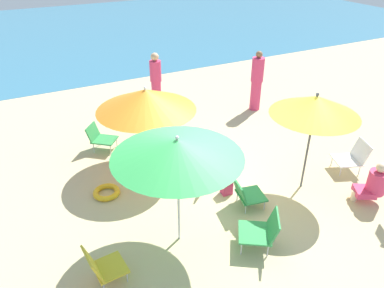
% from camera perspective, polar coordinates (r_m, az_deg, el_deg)
% --- Properties ---
extents(ground_plane, '(40.00, 40.00, 0.00)m').
position_cam_1_polar(ground_plane, '(7.30, 4.38, -7.54)').
color(ground_plane, '#CCB789').
extents(sea_water, '(40.00, 16.00, 0.01)m').
position_cam_1_polar(sea_water, '(20.51, -18.32, 16.11)').
color(sea_water, teal).
rests_on(sea_water, ground_plane).
extents(umbrella_orange, '(2.03, 2.03, 1.81)m').
position_cam_1_polar(umbrella_orange, '(7.46, -7.15, 6.80)').
color(umbrella_orange, silver).
rests_on(umbrella_orange, ground_plane).
extents(umbrella_yellow, '(1.61, 1.61, 2.01)m').
position_cam_1_polar(umbrella_yellow, '(6.91, 18.54, 5.65)').
color(umbrella_yellow, '#4C4C51').
rests_on(umbrella_yellow, ground_plane).
extents(umbrella_green, '(1.96, 1.96, 1.95)m').
position_cam_1_polar(umbrella_green, '(5.28, -2.28, -0.68)').
color(umbrella_green, silver).
rests_on(umbrella_green, ground_plane).
extents(beach_chair_a, '(0.75, 0.73, 0.60)m').
position_cam_1_polar(beach_chair_a, '(8.76, -14.03, 1.07)').
color(beach_chair_a, '#33934C').
rests_on(beach_chair_a, ground_plane).
extents(beach_chair_b, '(0.72, 0.75, 0.67)m').
position_cam_1_polar(beach_chair_b, '(7.40, 2.01, -3.69)').
color(beach_chair_b, teal).
rests_on(beach_chair_b, ground_plane).
extents(beach_chair_c, '(0.57, 0.51, 0.62)m').
position_cam_1_polar(beach_chair_c, '(5.66, -13.74, -17.85)').
color(beach_chair_c, gold).
rests_on(beach_chair_c, ground_plane).
extents(beach_chair_d, '(0.63, 0.59, 0.59)m').
position_cam_1_polar(beach_chair_d, '(6.85, 8.36, -7.49)').
color(beach_chair_d, '#33934C').
rests_on(beach_chair_d, ground_plane).
extents(beach_chair_e, '(0.75, 0.70, 0.66)m').
position_cam_1_polar(beach_chair_e, '(8.46, 23.62, -1.75)').
color(beach_chair_e, white).
rests_on(beach_chair_e, ground_plane).
extents(beach_chair_f, '(0.79, 0.78, 0.63)m').
position_cam_1_polar(beach_chair_f, '(6.09, 10.78, -12.94)').
color(beach_chair_f, '#33934C').
rests_on(beach_chair_f, ground_plane).
extents(person_a, '(0.34, 0.34, 1.68)m').
position_cam_1_polar(person_a, '(10.50, 9.97, 9.55)').
color(person_a, '#DB3866').
rests_on(person_a, ground_plane).
extents(person_b, '(0.57, 0.50, 0.84)m').
position_cam_1_polar(person_b, '(7.63, 26.31, -5.48)').
color(person_b, '#DB3866').
rests_on(person_b, ground_plane).
extents(person_c, '(0.32, 0.32, 1.63)m').
position_cam_1_polar(person_c, '(10.41, -5.59, 9.58)').
color(person_c, '#DB3866').
rests_on(person_c, ground_plane).
extents(swim_ring, '(0.52, 0.52, 0.11)m').
position_cam_1_polar(swim_ring, '(7.39, -13.07, -7.27)').
color(swim_ring, yellow).
rests_on(swim_ring, ground_plane).
extents(beach_bag, '(0.21, 0.18, 0.31)m').
position_cam_1_polar(beach_bag, '(7.20, 5.36, -6.61)').
color(beach_bag, '#DB3866').
rests_on(beach_bag, ground_plane).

